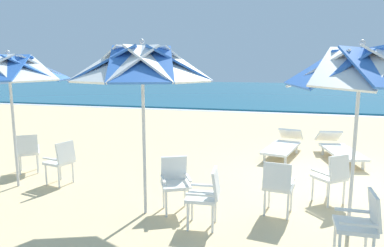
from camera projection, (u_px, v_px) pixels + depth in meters
name	position (u px, v px, depth m)	size (l,w,h in m)	color
ground_plane	(338.00, 179.00, 7.15)	(80.00, 80.00, 0.00)	beige
sea	(303.00, 91.00, 34.48)	(80.00, 36.00, 0.10)	#19607F
surf_foam	(312.00, 114.00, 17.14)	(80.00, 0.70, 0.01)	white
beach_umbrella_0	(360.00, 70.00, 4.64)	(1.99, 1.99, 2.65)	silver
plastic_chair_0	(332.00, 175.00, 5.78)	(0.63, 0.63, 0.87)	white
plastic_chair_1	(278.00, 184.00, 5.32)	(0.49, 0.52, 0.87)	white
plastic_chair_2	(361.00, 222.00, 4.02)	(0.48, 0.45, 0.87)	white
beach_umbrella_1	(142.00, 66.00, 5.11)	(2.16, 2.16, 2.70)	silver
plastic_chair_3	(207.00, 194.00, 4.92)	(0.51, 0.48, 0.87)	white
plastic_chair_4	(175.00, 180.00, 5.52)	(0.60, 0.61, 0.87)	white
beach_umbrella_2	(9.00, 69.00, 6.37)	(2.18, 2.18, 2.61)	silver
plastic_chair_5	(28.00, 151.00, 7.49)	(0.63, 0.63, 0.87)	white
plastic_chair_6	(61.00, 160.00, 6.75)	(0.54, 0.52, 0.87)	white
sun_lounger_1	(339.00, 148.00, 8.64)	(1.06, 2.23, 0.62)	white
sun_lounger_2	(283.00, 145.00, 9.03)	(1.05, 2.23, 0.62)	white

